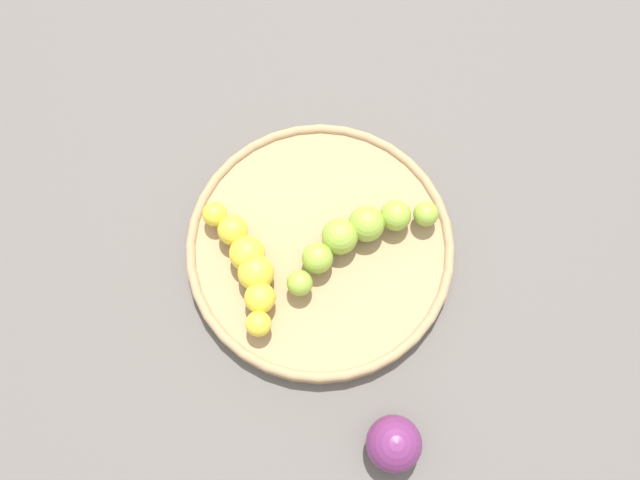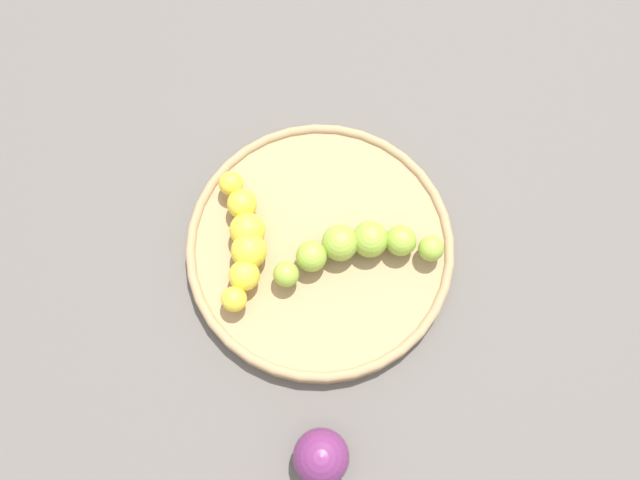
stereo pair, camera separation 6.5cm
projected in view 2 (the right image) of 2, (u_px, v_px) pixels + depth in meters
name	position (u px, v px, depth m)	size (l,w,h in m)	color
ground_plane	(320.00, 251.00, 0.69)	(2.40, 2.40, 0.00)	#56514C
fruit_bowl	(320.00, 248.00, 0.68)	(0.27, 0.27, 0.02)	#A08259
banana_green	(356.00, 247.00, 0.65)	(0.08, 0.16, 0.04)	#8CAD38
banana_yellow	(244.00, 239.00, 0.65)	(0.14, 0.06, 0.04)	yellow
plum_purple	(321.00, 457.00, 0.60)	(0.05, 0.05, 0.05)	#662659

